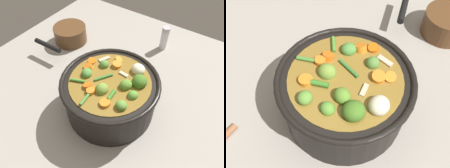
{
  "view_description": "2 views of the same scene",
  "coord_description": "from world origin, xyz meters",
  "views": [
    {
      "loc": [
        -0.32,
        -0.22,
        0.55
      ],
      "look_at": [
        0.0,
        -0.0,
        0.11
      ],
      "focal_mm": 33.77,
      "sensor_mm": 36.0,
      "label": 1
    },
    {
      "loc": [
        0.08,
        -0.29,
        0.53
      ],
      "look_at": [
        -0.02,
        0.0,
        0.1
      ],
      "focal_mm": 41.5,
      "sensor_mm": 36.0,
      "label": 2
    }
  ],
  "objects": [
    {
      "name": "salt_shaker",
      "position": [
        0.37,
        -0.01,
        0.05
      ],
      "size": [
        0.03,
        0.03,
        0.1
      ],
      "color": "silver",
      "rests_on": "ground_plane"
    },
    {
      "name": "ground_plane",
      "position": [
        0.0,
        0.0,
        0.0
      ],
      "size": [
        1.1,
        1.1,
        0.0
      ],
      "primitive_type": "plane",
      "color": "#9E998E"
    },
    {
      "name": "small_saucepan",
      "position": [
        0.19,
        0.34,
        0.03
      ],
      "size": [
        0.2,
        0.13,
        0.07
      ],
      "color": "brown",
      "rests_on": "ground_plane"
    },
    {
      "name": "cooking_pot",
      "position": [
        0.0,
        -0.0,
        0.07
      ],
      "size": [
        0.28,
        0.28,
        0.15
      ],
      "color": "black",
      "rests_on": "ground_plane"
    }
  ]
}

